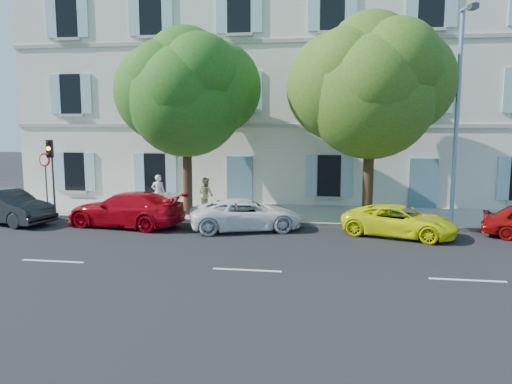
% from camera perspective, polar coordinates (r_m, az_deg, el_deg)
% --- Properties ---
extents(ground, '(90.00, 90.00, 0.00)m').
position_cam_1_polar(ground, '(18.26, 1.11, -5.28)').
color(ground, black).
extents(sidewalk, '(36.00, 4.50, 0.15)m').
position_cam_1_polar(sidewalk, '(22.56, 2.62, -2.50)').
color(sidewalk, '#A09E96').
rests_on(sidewalk, ground).
extents(kerb, '(36.00, 0.16, 0.16)m').
position_cam_1_polar(kerb, '(20.45, 1.96, -3.59)').
color(kerb, '#9E998E').
rests_on(kerb, ground).
extents(building, '(28.00, 7.00, 12.00)m').
position_cam_1_polar(building, '(27.96, 3.99, 11.74)').
color(building, beige).
rests_on(building, ground).
extents(car_dark_sedan, '(4.47, 2.63, 1.39)m').
position_cam_1_polar(car_dark_sedan, '(23.12, -26.55, -1.54)').
color(car_dark_sedan, black).
rests_on(car_dark_sedan, ground).
extents(car_red_coupe, '(5.05, 2.62, 1.40)m').
position_cam_1_polar(car_red_coupe, '(20.79, -14.65, -1.92)').
color(car_red_coupe, '#A80411').
rests_on(car_red_coupe, ground).
extents(car_white_coupe, '(4.82, 3.28, 1.23)m').
position_cam_1_polar(car_white_coupe, '(19.51, -1.11, -2.57)').
color(car_white_coupe, white).
rests_on(car_white_coupe, ground).
extents(car_yellow_supercar, '(4.50, 3.11, 1.14)m').
position_cam_1_polar(car_yellow_supercar, '(19.19, 16.09, -3.20)').
color(car_yellow_supercar, '#F0F30A').
rests_on(car_yellow_supercar, ground).
extents(tree_left, '(5.05, 5.05, 7.83)m').
position_cam_1_polar(tree_left, '(21.92, -8.00, 10.55)').
color(tree_left, '#3A2819').
rests_on(tree_left, sidewalk).
extents(tree_right, '(5.21, 5.21, 8.03)m').
position_cam_1_polar(tree_right, '(20.54, 12.98, 10.90)').
color(tree_right, '#3A2819').
rests_on(tree_right, sidewalk).
extents(traffic_light, '(0.28, 0.37, 3.27)m').
position_cam_1_polar(traffic_light, '(23.52, -22.38, 3.33)').
color(traffic_light, '#383A3D').
rests_on(traffic_light, sidewalk).
extents(road_sign, '(0.61, 0.18, 2.66)m').
position_cam_1_polar(road_sign, '(24.27, -22.94, 2.37)').
color(road_sign, '#383A3D').
rests_on(road_sign, sidewalk).
extents(street_lamp, '(0.31, 1.76, 8.25)m').
position_cam_1_polar(street_lamp, '(20.95, 22.14, 9.15)').
color(street_lamp, '#7293BF').
rests_on(street_lamp, sidewalk).
extents(pedestrian_a, '(0.69, 0.56, 1.65)m').
position_cam_1_polar(pedestrian_a, '(23.25, -11.10, -0.07)').
color(pedestrian_a, white).
rests_on(pedestrian_a, sidewalk).
extents(pedestrian_b, '(0.97, 0.95, 1.58)m').
position_cam_1_polar(pedestrian_b, '(22.56, -5.76, -0.31)').
color(pedestrian_b, tan).
rests_on(pedestrian_b, sidewalk).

